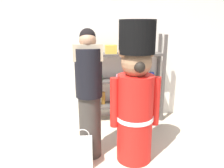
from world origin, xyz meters
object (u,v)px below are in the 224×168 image
Objects in this scene: person_shopper at (89,94)px; shopping_bag at (83,152)px; merchandise_shelf at (126,77)px; teddy_bear_guard at (135,96)px.

person_shopper is 3.30× the size of shopping_bag.
teddy_bear_guard reaches higher than merchandise_shelf.
teddy_bear_guard is 0.57m from person_shopper.
person_shopper is at bearing -121.11° from merchandise_shelf.
merchandise_shelf is 3.06× the size of shopping_bag.
person_shopper is 0.71m from shopping_bag.
merchandise_shelf is at bearing 60.44° from shopping_bag.
person_shopper is at bearing 165.90° from teddy_bear_guard.
teddy_bear_guard reaches higher than person_shopper.
shopping_bag is (-0.65, -0.10, -0.66)m from teddy_bear_guard.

